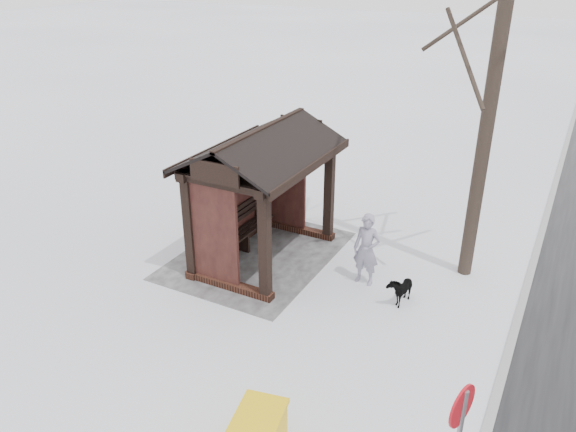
% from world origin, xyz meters
% --- Properties ---
extents(ground, '(120.00, 120.00, 0.00)m').
position_xyz_m(ground, '(0.00, 0.00, 0.00)').
color(ground, white).
rests_on(ground, ground).
extents(kerb, '(120.00, 0.15, 0.06)m').
position_xyz_m(kerb, '(0.00, 5.50, 0.01)').
color(kerb, gray).
rests_on(kerb, ground).
extents(trampled_patch, '(4.20, 3.20, 0.02)m').
position_xyz_m(trampled_patch, '(0.00, -0.20, 0.01)').
color(trampled_patch, gray).
rests_on(trampled_patch, ground).
extents(bus_shelter, '(3.60, 2.40, 3.09)m').
position_xyz_m(bus_shelter, '(0.00, -0.16, 2.17)').
color(bus_shelter, '#391E15').
rests_on(bus_shelter, ground).
extents(pedestrian, '(0.41, 0.60, 1.57)m').
position_xyz_m(pedestrian, '(-0.07, 2.42, 0.79)').
color(pedestrian, '#8E879F').
rests_on(pedestrian, ground).
extents(dog, '(0.77, 0.42, 0.62)m').
position_xyz_m(dog, '(0.28, 3.30, 0.31)').
color(dog, black).
rests_on(dog, ground).
extents(road_sign, '(0.52, 0.18, 2.08)m').
position_xyz_m(road_sign, '(4.64, 5.28, 1.52)').
color(road_sign, gray).
rests_on(road_sign, ground).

